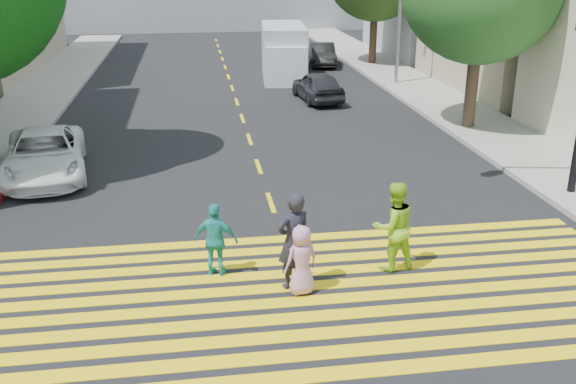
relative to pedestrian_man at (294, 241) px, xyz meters
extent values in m
plane|color=black|center=(0.10, -1.59, -0.95)|extent=(120.00, 120.00, 0.00)
cube|color=gray|center=(-8.40, 20.41, -0.88)|extent=(3.00, 40.00, 0.15)
cube|color=gray|center=(8.60, 13.41, -0.88)|extent=(3.00, 60.00, 0.15)
cube|color=yellow|center=(0.10, -2.79, -0.94)|extent=(13.40, 0.35, 0.01)
cube|color=yellow|center=(0.10, -2.24, -0.94)|extent=(13.40, 0.35, 0.01)
cube|color=yellow|center=(0.10, -1.69, -0.94)|extent=(13.40, 0.35, 0.01)
cube|color=yellow|center=(0.10, -1.14, -0.94)|extent=(13.40, 0.35, 0.01)
cube|color=yellow|center=(0.10, -0.59, -0.94)|extent=(13.40, 0.35, 0.01)
cube|color=yellow|center=(0.10, -0.04, -0.94)|extent=(13.40, 0.35, 0.01)
cube|color=yellow|center=(0.10, 0.51, -0.94)|extent=(13.40, 0.35, 0.01)
cube|color=yellow|center=(0.10, 1.06, -0.94)|extent=(13.40, 0.35, 0.01)
cube|color=yellow|center=(0.10, 1.61, -0.94)|extent=(13.40, 0.35, 0.01)
cube|color=yellow|center=(0.10, 2.16, -0.94)|extent=(13.40, 0.35, 0.01)
cube|color=yellow|center=(0.10, 4.41, -0.95)|extent=(0.12, 1.40, 0.01)
cube|color=yellow|center=(0.10, 7.41, -0.95)|extent=(0.12, 1.40, 0.01)
cube|color=yellow|center=(0.10, 10.41, -0.95)|extent=(0.12, 1.40, 0.01)
cube|color=yellow|center=(0.10, 13.41, -0.95)|extent=(0.12, 1.40, 0.01)
cube|color=yellow|center=(0.10, 16.41, -0.95)|extent=(0.12, 1.40, 0.01)
cube|color=yellow|center=(0.10, 19.41, -0.95)|extent=(0.12, 1.40, 0.01)
cube|color=yellow|center=(0.10, 22.41, -0.95)|extent=(0.12, 1.40, 0.01)
cube|color=yellow|center=(0.10, 25.41, -0.95)|extent=(0.12, 1.40, 0.01)
cube|color=yellow|center=(0.10, 28.41, -0.95)|extent=(0.12, 1.40, 0.01)
cube|color=yellow|center=(0.10, 31.41, -0.95)|extent=(0.12, 1.40, 0.01)
cube|color=yellow|center=(0.10, 34.41, -0.95)|extent=(0.12, 1.40, 0.01)
cube|color=yellow|center=(0.10, 37.41, -0.95)|extent=(0.12, 1.40, 0.01)
cylinder|color=#3E2F1C|center=(8.01, 10.55, 0.50)|extent=(0.50, 0.50, 2.89)
cylinder|color=black|center=(8.43, 24.94, 0.53)|extent=(0.55, 0.55, 2.97)
imported|color=black|center=(0.00, 0.00, 0.00)|extent=(0.81, 0.67, 1.90)
imported|color=#8EC923|center=(2.07, 0.45, -0.03)|extent=(1.01, 0.85, 1.84)
imported|color=#BE85AD|center=(0.10, -0.26, -0.27)|extent=(0.77, 0.63, 1.36)
imported|color=teal|center=(-1.42, 0.69, -0.20)|extent=(0.95, 0.63, 1.50)
imported|color=white|center=(-5.96, 7.42, -0.30)|extent=(2.82, 4.93, 1.29)
imported|color=black|center=(3.56, 16.09, -0.31)|extent=(1.88, 3.89, 1.28)
imported|color=#95979C|center=(3.90, 26.67, -0.29)|extent=(1.86, 4.54, 1.32)
imported|color=black|center=(5.59, 25.15, -0.33)|extent=(1.74, 3.88, 1.24)
cube|color=#ABACC3|center=(2.91, 21.96, 0.35)|extent=(2.54, 5.38, 2.61)
cube|color=silver|center=(2.71, 19.67, -0.01)|extent=(2.09, 1.42, 1.88)
cylinder|color=#2B2828|center=(1.91, 20.16, -0.59)|extent=(0.32, 0.75, 0.73)
cylinder|color=black|center=(3.58, 20.01, -0.59)|extent=(0.32, 0.75, 0.73)
cylinder|color=black|center=(2.24, 23.90, -0.59)|extent=(0.32, 0.75, 0.73)
cylinder|color=black|center=(3.91, 23.75, -0.59)|extent=(0.32, 0.75, 0.73)
camera|label=1|loc=(-1.70, -10.73, 5.03)|focal=40.00mm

